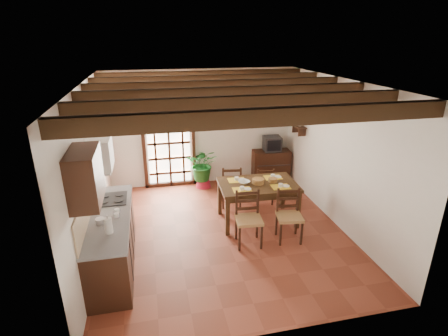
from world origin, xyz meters
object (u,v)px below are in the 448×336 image
object	(u,v)px
sideboard	(271,165)
potted_plant	(203,165)
chair_near_right	(289,225)
kitchen_counter	(112,240)
chair_far_right	(264,191)
crt_tv	(272,144)
chair_far_left	(231,193)
dining_table	(258,188)
chair_near_left	(248,228)
pendant_lamp	(259,119)

from	to	relation	value
sideboard	potted_plant	xyz separation A→B (m)	(-1.76, -0.05, 0.17)
chair_near_right	potted_plant	size ratio (longest dim) A/B	0.44
chair_near_right	potted_plant	world-z (taller)	potted_plant
kitchen_counter	chair_far_right	size ratio (longest dim) A/B	2.65
chair_far_right	crt_tv	bearing A→B (deg)	-105.31
chair_far_left	chair_far_right	distance (m)	0.75
dining_table	chair_far_left	bearing A→B (deg)	116.13
chair_near_left	chair_far_left	xyz separation A→B (m)	(0.05, 1.54, -0.01)
kitchen_counter	sideboard	distance (m)	4.65
dining_table	kitchen_counter	bearing A→B (deg)	-159.93
chair_near_right	potted_plant	distance (m)	2.92
kitchen_counter	chair_far_left	size ratio (longest dim) A/B	2.39
chair_near_left	crt_tv	xyz separation A→B (m)	(1.38, 2.69, 0.68)
chair_far_left	sideboard	world-z (taller)	chair_far_left
potted_plant	pendant_lamp	bearing A→B (deg)	-66.40
chair_near_right	pendant_lamp	xyz separation A→B (m)	(-0.35, 0.88, 1.78)
chair_near_left	chair_far_left	world-z (taller)	chair_near_left
chair_far_left	crt_tv	distance (m)	1.89
crt_tv	potted_plant	bearing A→B (deg)	-174.21
dining_table	chair_near_left	xyz separation A→B (m)	(-0.40, -0.76, -0.40)
kitchen_counter	crt_tv	bearing A→B (deg)	37.38
chair_near_right	chair_far_left	world-z (taller)	chair_near_right
pendant_lamp	chair_near_left	bearing A→B (deg)	-115.20
chair_near_left	pendant_lamp	xyz separation A→B (m)	(0.40, 0.86, 1.77)
potted_plant	dining_table	bearing A→B (deg)	-67.52
pendant_lamp	chair_far_right	bearing A→B (deg)	58.60
dining_table	potted_plant	distance (m)	2.05
chair_near_left	chair_far_left	distance (m)	1.54
chair_far_left	sideboard	distance (m)	1.77
chair_near_right	chair_far_left	size ratio (longest dim) A/B	1.01
dining_table	chair_near_right	xyz separation A→B (m)	(0.35, -0.78, -0.41)
kitchen_counter	potted_plant	xyz separation A→B (m)	(1.93, 2.77, 0.10)
chair_near_left	chair_far_left	size ratio (longest dim) A/B	1.04
chair_far_right	potted_plant	bearing A→B (deg)	-32.97
chair_near_left	chair_near_right	size ratio (longest dim) A/B	1.03
chair_far_left	dining_table	bearing A→B (deg)	122.42
chair_far_left	potted_plant	size ratio (longest dim) A/B	0.44
dining_table	crt_tv	xyz separation A→B (m)	(0.98, 1.94, 0.27)
chair_far_left	crt_tv	world-z (taller)	crt_tv
kitchen_counter	crt_tv	world-z (taller)	kitchen_counter
chair_near_left	chair_near_right	bearing A→B (deg)	3.15
crt_tv	sideboard	bearing A→B (deg)	94.36
sideboard	pendant_lamp	size ratio (longest dim) A/B	1.11
kitchen_counter	chair_near_right	bearing A→B (deg)	1.85
sideboard	potted_plant	size ratio (longest dim) A/B	0.44
chair_far_right	sideboard	world-z (taller)	chair_far_right
kitchen_counter	potted_plant	distance (m)	3.38
chair_far_right	dining_table	bearing A→B (deg)	72.90
crt_tv	dining_table	bearing A→B (deg)	-112.48
dining_table	potted_plant	bearing A→B (deg)	114.53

